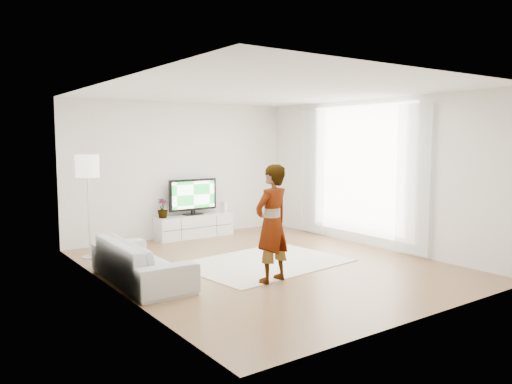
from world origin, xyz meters
TOP-DOWN VIEW (x-y plane):
  - floor at (0.00, 0.00)m, footprint 6.00×6.00m
  - ceiling at (0.00, 0.00)m, footprint 6.00×6.00m
  - wall_left at (-2.50, 0.00)m, footprint 0.02×6.00m
  - wall_right at (2.50, 0.00)m, footprint 0.02×6.00m
  - wall_back at (0.00, 3.00)m, footprint 5.00×0.02m
  - wall_front at (0.00, -3.00)m, footprint 5.00×0.02m
  - window at (2.48, 0.30)m, footprint 0.01×2.60m
  - curtain_near at (2.40, -1.00)m, footprint 0.04×0.70m
  - curtain_far at (2.40, 1.60)m, footprint 0.04×0.70m
  - media_console at (0.15, 2.76)m, footprint 1.66×0.47m
  - television at (0.15, 2.79)m, footprint 1.08×0.21m
  - game_console at (0.87, 2.76)m, footprint 0.07×0.17m
  - potted_plant at (-0.56, 2.77)m, footprint 0.23×0.23m
  - rug at (0.05, 0.12)m, footprint 2.78×2.14m
  - player at (-0.53, -0.85)m, footprint 0.68×0.52m
  - sofa at (-2.05, 0.27)m, footprint 0.86×2.11m
  - floor_lamp at (-2.20, 2.17)m, footprint 0.40×0.40m

SIDE VIEW (x-z plane):
  - floor at x=0.00m, z-range 0.00..0.00m
  - rug at x=0.05m, z-range 0.00..0.01m
  - media_console at x=0.15m, z-range 0.00..0.47m
  - sofa at x=-2.05m, z-range 0.00..0.61m
  - game_console at x=0.87m, z-range 0.47..0.70m
  - potted_plant at x=-0.56m, z-range 0.47..0.86m
  - player at x=-0.53m, z-range 0.01..1.69m
  - television at x=0.15m, z-range 0.50..1.25m
  - curtain_near at x=2.40m, z-range 0.05..2.65m
  - curtain_far at x=2.40m, z-range 0.05..2.65m
  - wall_left at x=-2.50m, z-range 0.00..2.80m
  - wall_right at x=2.50m, z-range 0.00..2.80m
  - wall_back at x=0.00m, z-range 0.00..2.80m
  - wall_front at x=0.00m, z-range 0.00..2.80m
  - window at x=2.48m, z-range 0.20..2.70m
  - floor_lamp at x=-2.20m, z-range 0.62..2.40m
  - ceiling at x=0.00m, z-range 2.80..2.80m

